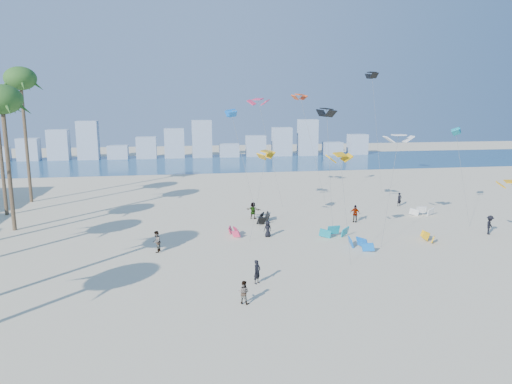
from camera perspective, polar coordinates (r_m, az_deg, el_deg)
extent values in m
plane|color=beige|center=(29.35, -0.73, -14.86)|extent=(220.00, 220.00, 0.00)
plane|color=navy|center=(99.02, -7.01, 3.51)|extent=(220.00, 220.00, 0.00)
imported|color=black|center=(33.91, 0.13, -9.60)|extent=(0.74, 0.73, 1.73)
imported|color=gray|center=(30.82, -1.50, -11.99)|extent=(0.93, 0.87, 1.53)
imported|color=black|center=(45.04, 1.42, -4.47)|extent=(0.86, 0.67, 1.56)
imported|color=gray|center=(51.48, 11.85, -2.57)|extent=(1.15, 1.00, 1.85)
imported|color=black|center=(51.12, 26.38, -3.59)|extent=(1.36, 1.33, 1.87)
imported|color=gray|center=(51.81, -0.35, -2.24)|extent=(1.76, 1.35, 1.86)
imported|color=black|center=(60.59, 16.92, -0.86)|extent=(0.69, 0.54, 1.68)
imported|color=gray|center=(41.44, -11.92, -5.88)|extent=(0.88, 1.03, 1.87)
cylinder|color=#595959|center=(44.76, 0.29, -0.40)|extent=(2.23, 3.55, 7.91)
cylinder|color=#595959|center=(47.73, 8.88, 2.66)|extent=(0.22, 3.80, 11.96)
cylinder|color=#595959|center=(44.66, 15.89, 0.28)|extent=(2.86, 3.59, 9.64)
cylinder|color=#595959|center=(48.10, -1.33, 2.77)|extent=(2.43, 4.33, 11.83)
cylinder|color=#595959|center=(58.06, 6.90, 4.95)|extent=(2.20, 5.55, 13.52)
cylinder|color=#595959|center=(58.35, 1.73, 4.78)|extent=(2.43, 4.15, 12.95)
cylinder|color=#595959|center=(54.03, 23.64, 1.70)|extent=(0.30, 3.50, 9.86)
cylinder|color=#595959|center=(38.95, 10.72, -1.96)|extent=(0.04, 3.48, 8.39)
cylinder|color=#595959|center=(69.16, 14.36, 6.97)|extent=(0.85, 3.50, 16.68)
cylinder|color=brown|center=(52.19, -27.70, 2.75)|extent=(0.40, 0.40, 12.90)
ellipsoid|color=#2E5A1F|center=(51.80, -28.34, 9.82)|extent=(3.80, 3.80, 2.85)
cylinder|color=brown|center=(59.74, -28.38, 3.57)|extent=(0.40, 0.40, 12.86)
cylinder|color=brown|center=(66.05, -25.99, 5.49)|extent=(0.40, 0.40, 15.44)
ellipsoid|color=#2E5A1F|center=(65.91, -26.57, 12.17)|extent=(3.80, 3.80, 2.85)
cube|color=#9EADBF|center=(113.19, -25.75, 4.65)|extent=(4.40, 3.00, 4.80)
cube|color=#9EADBF|center=(111.52, -22.72, 5.28)|extent=(4.40, 3.00, 6.60)
cube|color=#9EADBF|center=(110.18, -19.60, 5.90)|extent=(4.40, 3.00, 8.40)
cube|color=#9EADBF|center=(109.50, -16.31, 4.65)|extent=(4.40, 3.00, 3.00)
cube|color=#9EADBF|center=(108.84, -13.08, 5.24)|extent=(4.40, 3.00, 4.80)
cube|color=#9EADBF|center=(108.53, -9.82, 5.83)|extent=(4.40, 3.00, 6.60)
cube|color=#9EADBF|center=(108.58, -6.55, 6.40)|extent=(4.40, 3.00, 8.40)
cube|color=#9EADBF|center=(109.31, -3.26, 5.06)|extent=(4.40, 3.00, 3.00)
cube|color=#9EADBF|center=(110.05, -0.03, 5.59)|extent=(4.40, 3.00, 4.80)
cube|color=#9EADBF|center=(111.13, 3.14, 6.09)|extent=(4.40, 3.00, 6.60)
cube|color=#9EADBF|center=(112.56, 6.25, 6.57)|extent=(4.40, 3.00, 8.40)
cube|color=#9EADBF|center=(114.61, 9.22, 5.21)|extent=(4.40, 3.00, 3.00)
cube|color=#9EADBF|center=(116.64, 12.14, 5.65)|extent=(4.40, 3.00, 4.80)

